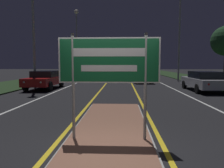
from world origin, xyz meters
The scene contains 18 objects.
ground_plane centered at (0.00, 0.00, 0.00)m, with size 160.00×160.00×0.00m, color black.
median_island centered at (0.00, 0.71, 0.04)m, with size 2.10×9.27×0.10m.
verge_left centered at (-9.50, 20.00, 0.04)m, with size 5.00×100.00×0.08m.
verge_right centered at (9.50, 20.00, 0.04)m, with size 5.00×100.00×0.08m.
centre_line_yellow_left centered at (-1.24, 25.00, 0.00)m, with size 0.12×70.00×0.01m.
centre_line_yellow_right centered at (1.24, 25.00, 0.00)m, with size 0.12×70.00×0.01m.
lane_line_white_left centered at (-4.20, 25.00, 0.00)m, with size 0.12×70.00×0.01m.
lane_line_white_right centered at (4.20, 25.00, 0.00)m, with size 0.12×70.00×0.01m.
edge_line_white_left centered at (-7.20, 25.00, 0.00)m, with size 0.10×70.00×0.01m.
edge_line_white_right centered at (7.20, 25.00, 0.00)m, with size 0.10×70.00×0.01m.
highway_sign centered at (0.00, 0.70, 1.85)m, with size 2.33×0.07×2.46m.
streetlight_left_far centered at (-6.17, 26.88, 6.52)m, with size 0.60×0.60×9.53m.
streetlight_right_near centered at (6.43, 19.73, 7.31)m, with size 0.59×0.59×11.01m.
car_receding_0 centered at (6.00, 11.04, 0.73)m, with size 2.03×4.84×1.37m.
car_receding_1 centered at (2.39, 18.33, 0.79)m, with size 1.88×4.75×1.46m.
car_receding_2 centered at (2.41, 27.42, 0.75)m, with size 2.03×4.63×1.41m.
car_receding_3 centered at (2.58, 36.12, 0.73)m, with size 1.85×4.76×1.38m.
car_approaching_0 centered at (-5.52, 11.91, 0.74)m, with size 1.92×4.66×1.36m.
Camera 1 is at (0.30, -4.31, 1.85)m, focal length 35.00 mm.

